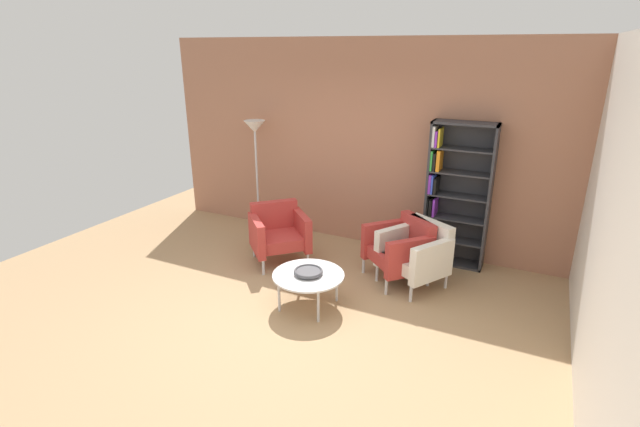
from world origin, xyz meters
The scene contains 10 objects.
ground_plane centered at (0.00, 0.00, 0.00)m, with size 8.32×8.32×0.00m, color tan.
brick_back_panel centered at (0.00, 2.46, 1.45)m, with size 6.40×0.12×2.90m, color #A87056.
plaster_right_partition centered at (2.86, 0.60, 1.45)m, with size 0.12×5.20×2.90m, color silver.
bookshelf_tall centered at (1.30, 2.25, 0.95)m, with size 0.80×0.30×1.90m.
coffee_table_low centered at (0.14, 0.38, 0.37)m, with size 0.80×0.80×0.40m.
decorative_bowl centered at (0.14, 0.38, 0.43)m, with size 0.32×0.32×0.05m.
armchair_corner_red centered at (-0.78, 1.27, 0.41)m, with size 0.95×0.95×0.78m.
armchair_near_window centered at (0.86, 1.48, 0.41)m, with size 0.95×0.95×0.78m.
armchair_spare_guest centered at (1.07, 1.43, 0.41)m, with size 0.94×0.91×0.78m.
floor_lamp_torchiere centered at (-1.64, 2.09, 1.45)m, with size 0.32×0.32×1.74m.
Camera 1 is at (2.27, -3.70, 2.77)m, focal length 26.07 mm.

